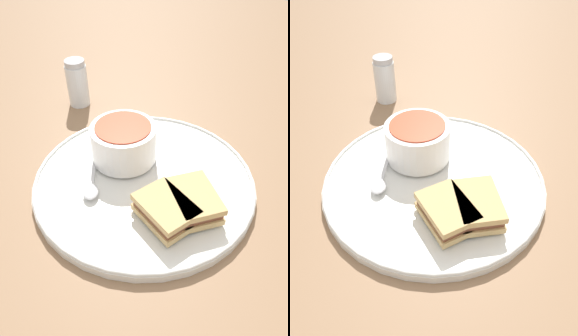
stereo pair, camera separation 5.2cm
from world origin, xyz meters
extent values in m
plane|color=#8E6B4C|center=(0.00, 0.00, 0.00)|extent=(2.40, 2.40, 0.00)
cylinder|color=white|center=(0.00, 0.00, 0.01)|extent=(0.36, 0.36, 0.01)
torus|color=white|center=(0.00, 0.00, 0.01)|extent=(0.36, 0.36, 0.01)
cylinder|color=white|center=(0.06, -0.02, 0.02)|extent=(0.06, 0.06, 0.01)
cylinder|color=white|center=(0.06, -0.02, 0.05)|extent=(0.11, 0.11, 0.06)
cylinder|color=red|center=(0.06, -0.02, 0.08)|extent=(0.09, 0.09, 0.01)
cube|color=silver|center=(0.08, 0.04, 0.02)|extent=(0.06, 0.07, 0.00)
ellipsoid|color=silver|center=(0.04, 0.08, 0.02)|extent=(0.04, 0.04, 0.01)
cube|color=tan|center=(-0.08, 0.05, 0.02)|extent=(0.10, 0.08, 0.01)
cube|color=brown|center=(-0.08, 0.05, 0.03)|extent=(0.09, 0.08, 0.01)
cube|color=tan|center=(-0.08, 0.05, 0.04)|extent=(0.10, 0.08, 0.01)
cube|color=tan|center=(-0.10, 0.01, 0.02)|extent=(0.11, 0.10, 0.01)
cube|color=brown|center=(-0.10, 0.01, 0.03)|extent=(0.10, 0.09, 0.01)
cube|color=tan|center=(-0.10, 0.01, 0.04)|extent=(0.11, 0.10, 0.01)
cylinder|color=silver|center=(0.27, -0.12, 0.04)|extent=(0.05, 0.05, 0.09)
cylinder|color=#B7B7BC|center=(0.27, -0.12, 0.10)|extent=(0.04, 0.04, 0.01)
camera|label=1|loc=(-0.24, 0.31, 0.39)|focal=35.00mm
camera|label=2|loc=(-0.28, 0.28, 0.39)|focal=35.00mm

